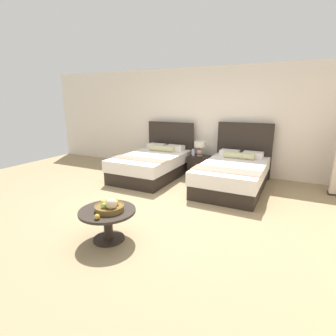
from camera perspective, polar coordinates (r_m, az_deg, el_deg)
The scene contains 10 objects.
ground_plane at distance 4.76m, azimuth -2.38°, elevation -8.48°, with size 10.36×9.24×0.02m, color #9B845F.
wall_back at distance 6.99m, azimuth 8.83°, elevation 10.38°, with size 10.36×0.12×2.71m, color silver.
bed_near_window at distance 6.47m, azimuth -3.31°, elevation 0.93°, with size 1.36×2.16×1.29m.
bed_near_corner at distance 5.78m, azimuth 14.32°, elevation -1.22°, with size 1.33×2.19×1.35m.
nightstand at distance 6.71m, azimuth 6.90°, elevation 0.64°, with size 0.51×0.47×0.48m.
table_lamp at distance 6.63m, azimuth 7.09°, elevation 4.74°, with size 0.29×0.29×0.38m.
vase at distance 6.65m, azimuth 5.64°, elevation 3.45°, with size 0.08×0.08×0.17m.
coffee_table at distance 3.64m, azimuth -13.24°, elevation -10.76°, with size 0.76×0.76×0.44m.
fruit_bowl at distance 3.52m, azimuth -12.82°, elevation -8.32°, with size 0.39×0.39×0.20m.
loose_apple at distance 3.34m, azimuth -15.48°, elevation -10.38°, with size 0.07×0.07×0.07m.
Camera 1 is at (2.11, -3.83, 1.86)m, focal length 27.46 mm.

